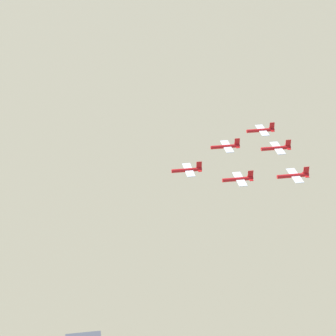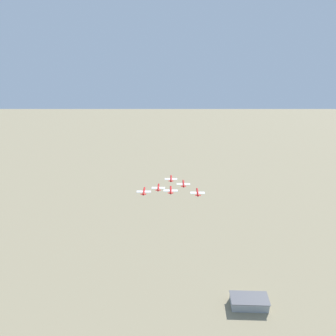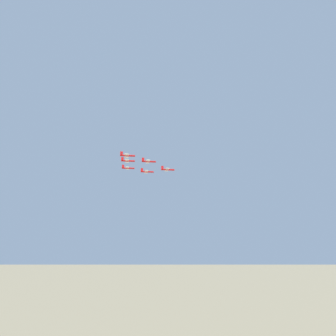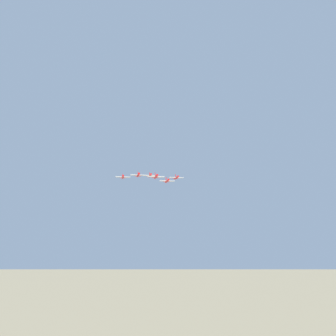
% 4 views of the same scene
% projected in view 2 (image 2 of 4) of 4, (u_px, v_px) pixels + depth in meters
% --- Properties ---
extents(hangar, '(33.64, 16.94, 9.16)m').
position_uv_depth(hangar, '(249.00, 302.00, 290.25)').
color(hangar, gray).
rests_on(hangar, ground_plane).
extents(jet_0, '(8.02, 8.56, 2.87)m').
position_uv_depth(jet_0, '(171.00, 179.00, 207.13)').
color(jet_0, red).
extents(jet_1, '(8.02, 8.56, 2.87)m').
position_uv_depth(jet_1, '(158.00, 188.00, 195.55)').
color(jet_1, red).
extents(jet_2, '(8.02, 8.56, 2.87)m').
position_uv_depth(jet_2, '(183.00, 184.00, 194.27)').
color(jet_2, red).
extents(jet_3, '(8.02, 8.56, 2.87)m').
position_uv_depth(jet_3, '(144.00, 191.00, 182.40)').
color(jet_3, red).
extents(jet_4, '(8.02, 8.56, 2.87)m').
position_uv_depth(jet_4, '(171.00, 190.00, 181.86)').
color(jet_4, red).
extents(jet_5, '(8.02, 8.56, 2.87)m').
position_uv_depth(jet_5, '(197.00, 192.00, 182.13)').
color(jet_5, red).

